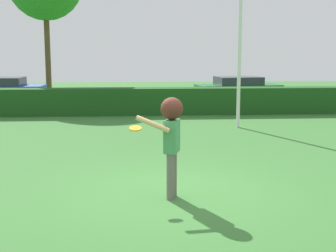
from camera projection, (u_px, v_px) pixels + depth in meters
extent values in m
plane|color=#397332|center=(173.00, 192.00, 8.97)|extent=(60.00, 60.00, 0.00)
cylinder|color=#69625C|center=(170.00, 177.00, 8.48)|extent=(0.14, 0.14, 0.84)
cylinder|color=#69625C|center=(173.00, 174.00, 8.67)|extent=(0.14, 0.14, 0.84)
cube|color=#428E55|center=(172.00, 136.00, 8.46)|extent=(0.32, 0.43, 0.58)
cylinder|color=tan|center=(153.00, 124.00, 8.27)|extent=(0.61, 0.27, 0.30)
cylinder|color=tan|center=(175.00, 135.00, 8.69)|extent=(0.09, 0.09, 0.62)
sphere|color=tan|center=(172.00, 110.00, 8.39)|extent=(0.22, 0.22, 0.22)
sphere|color=#50261E|center=(172.00, 109.00, 8.39)|extent=(0.40, 0.40, 0.40)
cylinder|color=orange|center=(135.00, 128.00, 8.59)|extent=(0.23, 0.22, 0.08)
cylinder|color=silver|center=(240.00, 51.00, 15.98)|extent=(0.12, 0.12, 5.16)
cube|color=#1C4B1A|center=(152.00, 101.00, 19.53)|extent=(28.76, 0.90, 1.08)
cube|color=#263FA5|center=(1.00, 91.00, 23.77)|extent=(4.24, 1.79, 0.55)
cube|color=#2D333D|center=(0.00, 81.00, 23.69)|extent=(2.23, 1.61, 0.40)
cylinder|color=black|center=(35.00, 95.00, 24.71)|extent=(0.60, 0.11, 0.60)
cylinder|color=black|center=(27.00, 98.00, 23.04)|extent=(0.60, 0.11, 0.60)
cube|color=#1E6633|center=(238.00, 90.00, 24.32)|extent=(4.38, 2.22, 0.55)
cube|color=#2D333D|center=(238.00, 81.00, 24.24)|extent=(2.38, 1.83, 0.40)
cylinder|color=black|center=(259.00, 93.00, 25.47)|extent=(0.61, 0.18, 0.60)
cylinder|color=black|center=(272.00, 97.00, 23.82)|extent=(0.61, 0.18, 0.60)
cylinder|color=black|center=(206.00, 94.00, 24.90)|extent=(0.61, 0.18, 0.60)
cylinder|color=black|center=(215.00, 98.00, 23.26)|extent=(0.61, 0.18, 0.60)
cylinder|color=brown|center=(48.00, 53.00, 25.27)|extent=(0.29, 0.29, 4.85)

